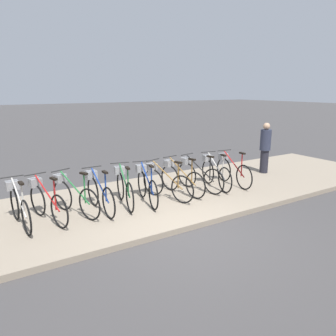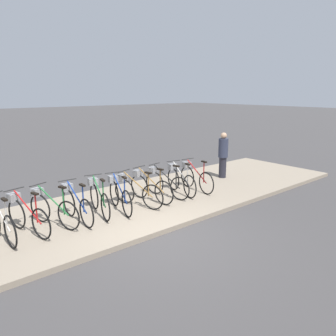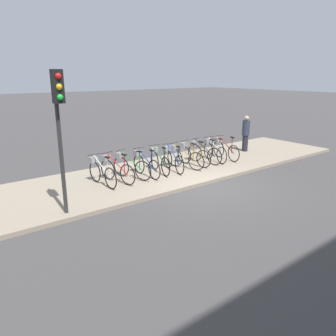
{
  "view_description": "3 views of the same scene",
  "coord_description": "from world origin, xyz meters",
  "px_view_note": "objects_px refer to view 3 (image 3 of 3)",
  "views": [
    {
      "loc": [
        -3.53,
        -4.93,
        2.79
      ],
      "look_at": [
        0.17,
        0.94,
        1.1
      ],
      "focal_mm": 35.0,
      "sensor_mm": 36.0,
      "label": 1
    },
    {
      "loc": [
        -4.19,
        -5.29,
        3.16
      ],
      "look_at": [
        0.73,
        0.56,
        1.35
      ],
      "focal_mm": 35.0,
      "sensor_mm": 36.0,
      "label": 2
    },
    {
      "loc": [
        -7.12,
        -7.38,
        3.53
      ],
      "look_at": [
        -0.95,
        0.69,
        0.61
      ],
      "focal_mm": 35.0,
      "sensor_mm": 36.0,
      "label": 3
    }
  ],
  "objects_px": {
    "parked_bicycle_1": "(115,169)",
    "parked_bicycle_0": "(101,171)",
    "parked_bicycle_8": "(203,152)",
    "pedestrian": "(246,133)",
    "parked_bicycle_3": "(145,163)",
    "parked_bicycle_6": "(183,157)",
    "parked_bicycle_7": "(192,154)",
    "parked_bicycle_10": "(225,149)",
    "traffic_light": "(59,114)",
    "parked_bicycle_9": "(214,150)",
    "parked_bicycle_5": "(172,159)",
    "parked_bicycle_4": "(159,160)",
    "parked_bicycle_2": "(130,165)"
  },
  "relations": [
    {
      "from": "parked_bicycle_2",
      "to": "parked_bicycle_10",
      "type": "bearing_deg",
      "value": -1.7
    },
    {
      "from": "parked_bicycle_1",
      "to": "parked_bicycle_9",
      "type": "xyz_separation_m",
      "value": [
        4.49,
        -0.01,
        0.0
      ]
    },
    {
      "from": "parked_bicycle_8",
      "to": "parked_bicycle_9",
      "type": "height_order",
      "value": "same"
    },
    {
      "from": "parked_bicycle_7",
      "to": "parked_bicycle_9",
      "type": "bearing_deg",
      "value": -1.19
    },
    {
      "from": "parked_bicycle_9",
      "to": "parked_bicycle_8",
      "type": "bearing_deg",
      "value": 175.93
    },
    {
      "from": "parked_bicycle_1",
      "to": "parked_bicycle_7",
      "type": "distance_m",
      "value": 3.34
    },
    {
      "from": "parked_bicycle_4",
      "to": "parked_bicycle_9",
      "type": "distance_m",
      "value": 2.72
    },
    {
      "from": "parked_bicycle_3",
      "to": "pedestrian",
      "type": "distance_m",
      "value": 5.8
    },
    {
      "from": "parked_bicycle_10",
      "to": "traffic_light",
      "type": "bearing_deg",
      "value": -168.4
    },
    {
      "from": "parked_bicycle_3",
      "to": "parked_bicycle_7",
      "type": "distance_m",
      "value": 2.21
    },
    {
      "from": "parked_bicycle_8",
      "to": "traffic_light",
      "type": "height_order",
      "value": "traffic_light"
    },
    {
      "from": "parked_bicycle_7",
      "to": "parked_bicycle_9",
      "type": "relative_size",
      "value": 1.0
    },
    {
      "from": "parked_bicycle_5",
      "to": "pedestrian",
      "type": "distance_m",
      "value": 4.63
    },
    {
      "from": "parked_bicycle_9",
      "to": "pedestrian",
      "type": "distance_m",
      "value": 2.47
    },
    {
      "from": "traffic_light",
      "to": "parked_bicycle_8",
      "type": "bearing_deg",
      "value": 14.58
    },
    {
      "from": "parked_bicycle_6",
      "to": "pedestrian",
      "type": "distance_m",
      "value": 4.13
    },
    {
      "from": "parked_bicycle_0",
      "to": "parked_bicycle_8",
      "type": "relative_size",
      "value": 1.01
    },
    {
      "from": "parked_bicycle_7",
      "to": "parked_bicycle_9",
      "type": "distance_m",
      "value": 1.15
    },
    {
      "from": "parked_bicycle_3",
      "to": "parked_bicycle_4",
      "type": "distance_m",
      "value": 0.65
    },
    {
      "from": "parked_bicycle_2",
      "to": "pedestrian",
      "type": "bearing_deg",
      "value": 2.76
    },
    {
      "from": "parked_bicycle_5",
      "to": "parked_bicycle_3",
      "type": "bearing_deg",
      "value": 177.64
    },
    {
      "from": "parked_bicycle_9",
      "to": "traffic_light",
      "type": "bearing_deg",
      "value": -166.94
    },
    {
      "from": "parked_bicycle_8",
      "to": "parked_bicycle_9",
      "type": "relative_size",
      "value": 1.0
    },
    {
      "from": "parked_bicycle_4",
      "to": "parked_bicycle_9",
      "type": "bearing_deg",
      "value": -0.88
    },
    {
      "from": "pedestrian",
      "to": "traffic_light",
      "type": "relative_size",
      "value": 0.46
    },
    {
      "from": "parked_bicycle_2",
      "to": "parked_bicycle_9",
      "type": "height_order",
      "value": "same"
    },
    {
      "from": "parked_bicycle_3",
      "to": "parked_bicycle_6",
      "type": "relative_size",
      "value": 1.04
    },
    {
      "from": "parked_bicycle_7",
      "to": "parked_bicycle_8",
      "type": "xyz_separation_m",
      "value": [
        0.58,
        0.02,
        0.0
      ]
    },
    {
      "from": "parked_bicycle_2",
      "to": "pedestrian",
      "type": "height_order",
      "value": "pedestrian"
    },
    {
      "from": "parked_bicycle_7",
      "to": "parked_bicycle_10",
      "type": "height_order",
      "value": "same"
    },
    {
      "from": "parked_bicycle_0",
      "to": "parked_bicycle_3",
      "type": "height_order",
      "value": "same"
    },
    {
      "from": "parked_bicycle_3",
      "to": "parked_bicycle_8",
      "type": "bearing_deg",
      "value": 1.45
    },
    {
      "from": "parked_bicycle_6",
      "to": "parked_bicycle_0",
      "type": "bearing_deg",
      "value": 178.03
    },
    {
      "from": "parked_bicycle_9",
      "to": "parked_bicycle_10",
      "type": "distance_m",
      "value": 0.58
    },
    {
      "from": "parked_bicycle_4",
      "to": "parked_bicycle_5",
      "type": "height_order",
      "value": "same"
    },
    {
      "from": "parked_bicycle_9",
      "to": "parked_bicycle_1",
      "type": "bearing_deg",
      "value": 179.9
    },
    {
      "from": "pedestrian",
      "to": "parked_bicycle_3",
      "type": "bearing_deg",
      "value": -175.97
    },
    {
      "from": "pedestrian",
      "to": "parked_bicycle_2",
      "type": "bearing_deg",
      "value": -177.24
    },
    {
      "from": "parked_bicycle_3",
      "to": "pedestrian",
      "type": "relative_size",
      "value": 1.01
    },
    {
      "from": "parked_bicycle_5",
      "to": "pedestrian",
      "type": "bearing_deg",
      "value": 5.65
    },
    {
      "from": "parked_bicycle_2",
      "to": "parked_bicycle_4",
      "type": "bearing_deg",
      "value": -1.45
    },
    {
      "from": "parked_bicycle_8",
      "to": "parked_bicycle_1",
      "type": "bearing_deg",
      "value": -179.52
    },
    {
      "from": "parked_bicycle_8",
      "to": "pedestrian",
      "type": "relative_size",
      "value": 0.99
    },
    {
      "from": "parked_bicycle_1",
      "to": "parked_bicycle_2",
      "type": "xyz_separation_m",
      "value": [
        0.57,
        0.06,
        0.0
      ]
    },
    {
      "from": "parked_bicycle_1",
      "to": "parked_bicycle_0",
      "type": "bearing_deg",
      "value": 178.23
    },
    {
      "from": "parked_bicycle_2",
      "to": "parked_bicycle_6",
      "type": "relative_size",
      "value": 0.99
    },
    {
      "from": "traffic_light",
      "to": "parked_bicycle_5",
      "type": "bearing_deg",
      "value": 18.1
    },
    {
      "from": "parked_bicycle_7",
      "to": "pedestrian",
      "type": "xyz_separation_m",
      "value": [
        3.55,
        0.35,
        0.41
      ]
    },
    {
      "from": "parked_bicycle_9",
      "to": "parked_bicycle_7",
      "type": "bearing_deg",
      "value": 178.81
    },
    {
      "from": "parked_bicycle_1",
      "to": "parked_bicycle_8",
      "type": "height_order",
      "value": "same"
    }
  ]
}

